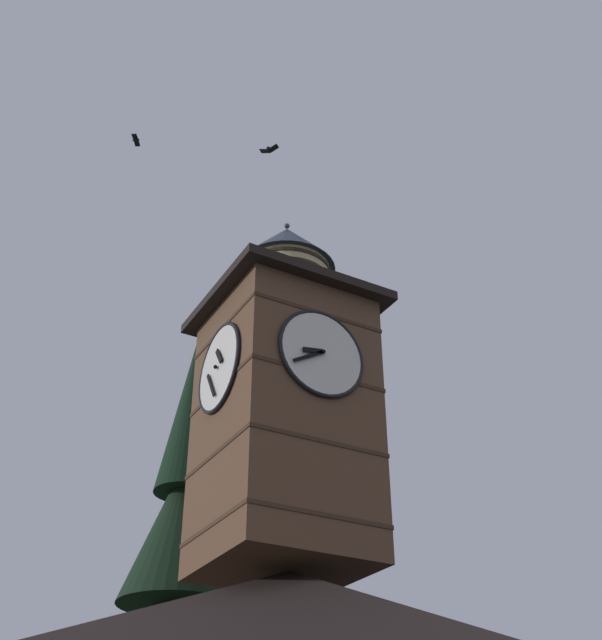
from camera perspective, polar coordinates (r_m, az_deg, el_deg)
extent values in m
cube|color=brown|center=(20.48, -1.14, -7.81)|extent=(3.57, 3.57, 6.78)
cube|color=#432E20|center=(19.55, -1.22, -14.70)|extent=(3.61, 3.61, 0.10)
cube|color=#432E20|center=(20.13, -1.16, -10.09)|extent=(3.61, 3.61, 0.10)
cube|color=#432E20|center=(20.83, -1.11, -5.77)|extent=(3.61, 3.61, 0.10)
cube|color=#432E20|center=(21.64, -1.07, -1.75)|extent=(3.61, 3.61, 0.10)
cylinder|color=white|center=(19.68, 1.40, -2.32)|extent=(2.23, 0.10, 2.23)
torus|color=black|center=(19.66, 1.44, -2.29)|extent=(2.33, 0.10, 2.33)
cube|color=black|center=(19.46, 0.86, -2.11)|extent=(0.57, 0.04, 0.21)
cube|color=black|center=(19.32, 0.54, -2.48)|extent=(0.83, 0.04, 0.52)
sphere|color=black|center=(19.60, 1.57, -2.18)|extent=(0.10, 0.10, 0.10)
cylinder|color=white|center=(20.38, -5.61, -3.30)|extent=(0.10, 2.23, 2.23)
torus|color=black|center=(20.38, -5.67, -3.28)|extent=(0.10, 2.33, 2.33)
cube|color=black|center=(20.34, -5.65, -2.48)|extent=(0.04, 0.41, 0.53)
cube|color=black|center=(20.36, -6.21, -4.47)|extent=(0.04, 0.55, 0.82)
sphere|color=black|center=(20.35, -5.89, -3.22)|extent=(0.10, 0.10, 0.10)
cube|color=black|center=(22.17, -1.04, 0.50)|extent=(4.27, 4.27, 0.25)
cylinder|color=tan|center=(22.59, -1.02, 2.12)|extent=(2.41, 2.41, 1.27)
cylinder|color=#2D2319|center=(22.32, -1.03, 1.11)|extent=(2.47, 2.47, 0.10)
cylinder|color=#2D2319|center=(22.50, -1.03, 1.79)|extent=(2.47, 2.47, 0.10)
cylinder|color=#2D2319|center=(22.68, -1.02, 2.45)|extent=(2.47, 2.47, 0.10)
cylinder|color=#2D2319|center=(22.86, -1.01, 3.11)|extent=(2.47, 2.47, 0.10)
cone|color=#2D3847|center=(23.39, -0.99, 4.88)|extent=(2.71, 2.71, 1.46)
sphere|color=#384251|center=(23.90, -0.97, 6.47)|extent=(0.16, 0.16, 0.16)
cone|color=black|center=(25.17, -8.06, -13.80)|extent=(3.44, 3.44, 4.55)
cone|color=black|center=(26.54, -7.46, -6.28)|extent=(1.97, 1.97, 5.37)
ellipsoid|color=black|center=(25.47, -11.27, 12.03)|extent=(0.24, 0.21, 0.12)
cube|color=black|center=(25.56, -11.20, 11.84)|extent=(0.26, 0.29, 0.05)
cube|color=black|center=(25.39, -11.34, 12.23)|extent=(0.26, 0.29, 0.05)
ellipsoid|color=black|center=(27.57, -2.20, 11.61)|extent=(0.30, 0.28, 0.15)
cube|color=black|center=(27.63, -2.51, 11.52)|extent=(0.34, 0.36, 0.14)
cube|color=black|center=(27.52, -1.89, 11.71)|extent=(0.34, 0.36, 0.14)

